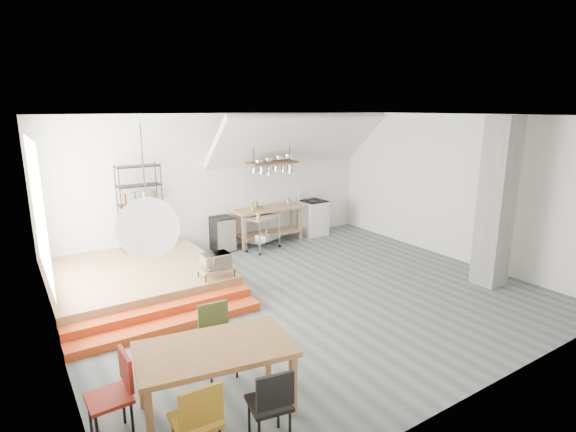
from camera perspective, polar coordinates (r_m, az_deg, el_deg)
floor at (r=8.34m, az=2.14°, el=-9.92°), size 8.00×8.00×0.00m
wall_back at (r=10.83m, az=-8.54°, el=4.29°), size 8.00×0.04×3.20m
wall_left at (r=6.48m, az=-28.07°, el=-3.51°), size 0.04×7.00×3.20m
wall_right at (r=10.62m, az=20.18°, el=3.42°), size 0.04×7.00×3.20m
ceiling at (r=7.65m, az=2.35°, el=12.64°), size 8.00×7.00×0.02m
slope_ceiling at (r=11.08m, az=1.22°, el=9.59°), size 4.40×1.44×1.32m
window_pane at (r=7.90m, az=-29.16°, el=0.70°), size 0.02×2.50×2.20m
platform at (r=9.02m, az=-18.79°, el=-7.45°), size 3.00×3.00×0.40m
step_lower at (r=7.34m, az=-14.73°, el=-13.26°), size 3.00×0.35×0.13m
step_upper at (r=7.61m, az=-15.62°, el=-11.75°), size 3.00×0.35×0.27m
concrete_column at (r=9.22m, az=24.96°, el=1.53°), size 0.50×0.50×3.20m
kitchen_counter at (r=11.22m, az=-2.50°, el=-0.33°), size 1.80×0.60×0.91m
stove at (r=12.01m, az=3.24°, el=-0.12°), size 0.60×0.60×1.18m
pot_rack at (r=10.80m, az=-1.84°, el=6.42°), size 1.20×0.50×1.43m
wire_shelving at (r=9.95m, az=-18.26°, el=1.32°), size 0.88×0.38×1.80m
microwave_shelf at (r=8.10m, az=-9.12°, el=-6.64°), size 0.60×0.40×0.16m
paper_lantern at (r=4.53m, az=-17.35°, el=-1.48°), size 0.60×0.60×0.60m
dining_table at (r=5.19m, az=-9.25°, el=-16.89°), size 1.82×1.22×0.80m
chair_mustard at (r=4.59m, az=-11.37°, el=-23.82°), size 0.45×0.45×0.93m
chair_black at (r=4.77m, az=-2.12°, el=-22.41°), size 0.47×0.47×0.88m
chair_olive at (r=5.95m, az=-9.06°, el=-14.45°), size 0.45×0.45×0.91m
chair_red at (r=5.19m, az=-21.01°, el=-19.81°), size 0.43×0.43×0.92m
rolling_cart at (r=10.67m, az=-3.18°, el=-1.59°), size 0.94×0.74×0.82m
mini_fridge at (r=10.77m, az=-8.32°, el=-2.26°), size 0.48×0.48×0.82m
microwave at (r=8.05m, az=-9.16°, el=-5.63°), size 0.48×0.33×0.27m
bowl at (r=10.99m, az=-3.48°, el=1.03°), size 0.29×0.29×0.05m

